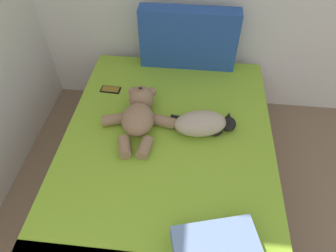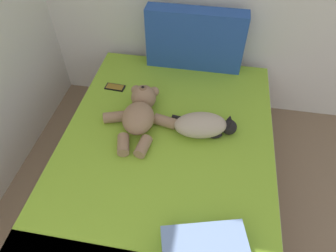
# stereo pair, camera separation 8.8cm
# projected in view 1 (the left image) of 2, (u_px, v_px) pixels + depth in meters

# --- Properties ---
(bed) EXTENTS (1.42, 1.98, 0.51)m
(bed) POSITION_uv_depth(u_px,v_px,m) (167.00, 170.00, 2.10)
(bed) COLOR brown
(bed) RESTS_ON ground_plane
(patterned_cushion) EXTENTS (0.75, 0.14, 0.48)m
(patterned_cushion) POSITION_uv_depth(u_px,v_px,m) (188.00, 39.00, 2.33)
(patterned_cushion) COLOR #264C99
(patterned_cushion) RESTS_ON bed
(cat) EXTENTS (0.44, 0.25, 0.15)m
(cat) POSITION_uv_depth(u_px,v_px,m) (203.00, 124.00, 1.94)
(cat) COLOR tan
(cat) RESTS_ON bed
(teddy_bear) EXTENTS (0.51, 0.57, 0.19)m
(teddy_bear) POSITION_uv_depth(u_px,v_px,m) (139.00, 114.00, 1.99)
(teddy_bear) COLOR #937051
(teddy_bear) RESTS_ON bed
(cell_phone) EXTENTS (0.15, 0.08, 0.01)m
(cell_phone) POSITION_uv_depth(u_px,v_px,m) (111.00, 90.00, 2.28)
(cell_phone) COLOR black
(cell_phone) RESTS_ON bed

